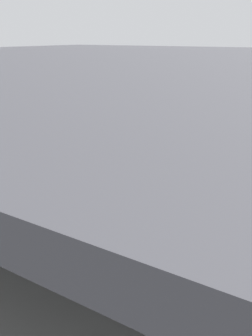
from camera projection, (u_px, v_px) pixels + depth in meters
ground_plane at (134, 189)px, 49.95m from camera, size 110.00×110.00×0.00m
hangar_structure at (181, 60)px, 55.43m from camera, size 121.00×99.00×16.83m
airplane_main at (144, 153)px, 53.91m from camera, size 36.93×38.46×11.99m
boarding_stairs at (106, 196)px, 46.04m from camera, size 4.31×1.53×4.77m
crew_worker_near_nose at (44, 236)px, 36.47m from camera, size 0.55×0.24×1.76m
crew_worker_by_stairs at (106, 209)px, 42.31m from camera, size 0.34×0.52×1.66m
traffic_cone_orange at (72, 242)px, 36.64m from camera, size 0.36×0.36×0.60m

